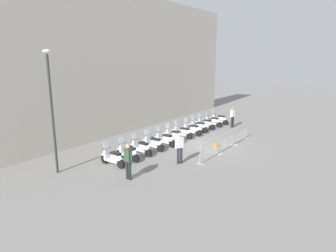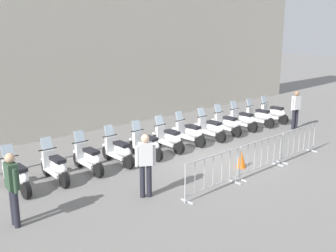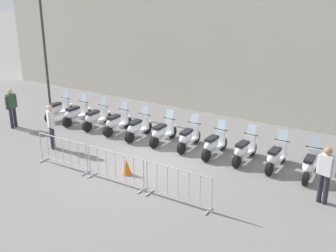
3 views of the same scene
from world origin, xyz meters
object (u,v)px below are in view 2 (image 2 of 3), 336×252
motorcycle_10 (259,117)px  officer_mid_plaza (12,185)px  barrier_segment_2 (299,142)px  officer_near_row_end (145,162)px  traffic_cone (241,159)px  motorcycle_8 (227,124)px  motorcycle_9 (243,120)px  officer_by_barriers (296,108)px  motorcycle_0 (17,177)px  motorcycle_4 (147,145)px  motorcycle_3 (119,151)px  motorcycle_1 (56,167)px  motorcycle_11 (273,113)px  motorcycle_6 (190,133)px  barrier_segment_1 (261,156)px  motorcycle_2 (89,159)px  barrier_segment_0 (213,174)px  motorcycle_7 (211,129)px  motorcycle_5 (169,139)px

motorcycle_10 → officer_mid_plaza: (-12.20, -1.01, 0.53)m
barrier_segment_2 → officer_near_row_end: officer_near_row_end is taller
traffic_cone → motorcycle_8: bearing=41.5°
motorcycle_9 → officer_by_barriers: (1.76, -1.59, 0.53)m
motorcycle_0 → barrier_segment_2: size_ratio=0.79×
motorcycle_4 → barrier_segment_2: motorcycle_4 is taller
barrier_segment_2 → motorcycle_3: bearing=140.9°
motorcycle_1 → motorcycle_10: (10.15, -0.68, 0.00)m
motorcycle_11 → motorcycle_6: bearing=175.0°
officer_by_barriers → motorcycle_10: bearing=113.6°
barrier_segment_1 → barrier_segment_2: size_ratio=1.00×
motorcycle_2 → motorcycle_8: bearing=-3.6°
motorcycle_8 → motorcycle_9: same height
motorcycle_1 → barrier_segment_0: (2.57, -3.76, 0.07)m
motorcycle_0 → motorcycle_11: (12.39, -0.89, 0.00)m
motorcycle_9 → officer_near_row_end: officer_near_row_end is taller
motorcycle_2 → motorcycle_10: size_ratio=1.00×
motorcycle_2 → motorcycle_10: same height
motorcycle_2 → barrier_segment_2: 7.20m
barrier_segment_1 → officer_mid_plaza: 7.25m
motorcycle_8 → traffic_cone: motorcycle_8 is taller
motorcycle_8 → officer_near_row_end: bearing=-162.2°
motorcycle_1 → officer_by_barriers: 11.01m
motorcycle_6 → motorcycle_10: bearing=-4.8°
motorcycle_2 → motorcycle_7: 5.65m
motorcycle_4 → motorcycle_7: same height
motorcycle_0 → barrier_segment_1: (5.96, -4.01, 0.07)m
motorcycle_7 → motorcycle_0: bearing=175.8°
barrier_segment_0 → officer_by_barriers: officer_by_barriers is taller
motorcycle_8 → officer_near_row_end: size_ratio=1.00×
barrier_segment_0 → motorcycle_10: bearing=22.1°
motorcycle_1 → motorcycle_7: bearing=-4.1°
barrier_segment_2 → officer_by_barriers: 4.19m
motorcycle_1 → motorcycle_9: bearing=-3.4°
motorcycle_7 → motorcycle_1: bearing=175.9°
motorcycle_4 → motorcycle_2: bearing=174.2°
barrier_segment_2 → officer_by_barriers: officer_by_barriers is taller
motorcycle_8 → motorcycle_2: bearing=176.4°
motorcycle_1 → motorcycle_3: 2.26m
motorcycle_7 → motorcycle_9: (2.26, -0.05, 0.00)m
motorcycle_6 → motorcycle_8: same height
motorcycle_0 → motorcycle_1: 1.13m
motorcycle_9 → motorcycle_11: 2.27m
motorcycle_0 → motorcycle_2: same height
motorcycle_5 → motorcycle_10: bearing=-4.1°
motorcycle_9 → barrier_segment_2: (-1.92, -3.53, 0.07)m
officer_near_row_end → motorcycle_10: bearing=12.4°
motorcycle_9 → motorcycle_8: bearing=176.9°
motorcycle_0 → motorcycle_3: same height
motorcycle_5 → traffic_cone: (0.28, -2.95, -0.18)m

